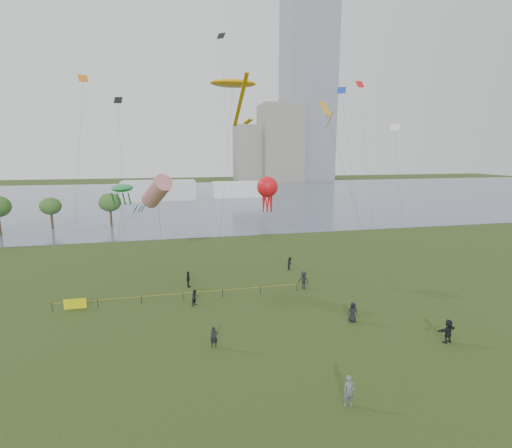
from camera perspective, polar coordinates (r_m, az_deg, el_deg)
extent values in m
plane|color=#203210|center=(28.46, 4.62, -19.96)|extent=(400.00, 400.00, 0.00)
cube|color=slate|center=(124.36, -8.99, 4.11)|extent=(400.00, 120.00, 0.08)
cube|color=slate|center=(208.46, 7.97, 23.46)|extent=(24.00, 24.00, 120.00)
cube|color=gray|center=(192.86, 3.71, 12.27)|extent=(20.00, 20.00, 38.00)
cube|color=gray|center=(195.29, -0.83, 10.81)|extent=(16.00, 18.00, 28.00)
cube|color=silver|center=(118.95, -14.68, 5.03)|extent=(22.00, 8.00, 6.00)
cube|color=white|center=(123.74, -2.45, 5.36)|extent=(18.00, 7.00, 5.00)
cylinder|color=#3A2B1A|center=(80.60, -34.73, -0.29)|extent=(0.44, 0.44, 3.17)
cylinder|color=#3A2B1A|center=(79.28, -21.39, 0.70)|extent=(0.44, 0.44, 3.01)
ellipsoid|color=#3B6327|center=(78.79, -21.56, 3.12)|extent=(4.27, 4.27, 3.61)
cylinder|color=#3A2B1A|center=(81.82, -28.87, 0.30)|extent=(0.44, 0.44, 2.75)
ellipsoid|color=#3B6327|center=(81.38, -29.07, 2.43)|extent=(3.91, 3.91, 3.30)
cylinder|color=black|center=(40.21, -28.87, -11.11)|extent=(0.07, 0.07, 0.85)
cylinder|color=black|center=(39.24, -23.16, -11.14)|extent=(0.07, 0.07, 0.85)
cylinder|color=black|center=(38.66, -17.23, -11.07)|extent=(0.07, 0.07, 0.85)
cylinder|color=black|center=(38.50, -11.18, -10.87)|extent=(0.07, 0.07, 0.85)
cylinder|color=black|center=(38.74, -5.16, -10.55)|extent=(0.07, 0.07, 0.85)
cylinder|color=black|center=(39.40, 0.71, -10.13)|extent=(0.07, 0.07, 0.85)
cylinder|color=black|center=(40.44, 6.32, -9.63)|extent=(0.07, 0.07, 0.85)
cylinder|color=gold|center=(38.38, -11.20, -10.42)|extent=(24.00, 0.03, 0.03)
cube|color=#D4DA0B|center=(39.63, -26.07, -10.97)|extent=(2.00, 0.04, 1.00)
imported|color=slate|center=(24.29, 14.11, -23.65)|extent=(0.72, 0.50, 1.88)
imported|color=black|center=(37.01, -9.35, -11.09)|extent=(0.97, 0.98, 1.60)
imported|color=black|center=(41.02, 7.34, -8.55)|extent=(1.36, 1.40, 1.92)
imported|color=black|center=(41.81, -10.39, -8.36)|extent=(0.70, 1.13, 1.80)
imported|color=black|center=(34.32, 14.66, -12.97)|extent=(0.95, 0.70, 1.79)
imported|color=black|center=(33.49, 27.44, -14.42)|extent=(1.82, 0.86, 1.89)
imported|color=black|center=(29.58, -6.49, -16.91)|extent=(0.62, 0.43, 1.62)
imported|color=black|center=(47.31, 5.26, -6.04)|extent=(0.91, 0.98, 1.61)
cylinder|color=#3F3F42|center=(38.76, -4.97, 5.41)|extent=(3.02, 4.97, 21.76)
ellipsoid|color=orange|center=(41.85, -3.54, 20.78)|extent=(4.87, 3.05, 0.76)
cube|color=orange|center=(37.40, -2.44, 18.25)|extent=(0.36, 6.98, 4.09)
cube|color=orange|center=(33.47, -1.23, 15.50)|extent=(0.95, 0.95, 0.42)
cylinder|color=#3F3F42|center=(41.15, -14.26, -2.51)|extent=(0.68, 1.14, 10.51)
cylinder|color=red|center=(40.85, -15.04, 4.83)|extent=(3.79, 5.21, 3.91)
cylinder|color=blue|center=(39.94, -17.01, 2.28)|extent=(0.60, 1.13, 0.88)
cylinder|color=blue|center=(40.34, -17.36, 2.34)|extent=(0.60, 1.13, 0.88)
cylinder|color=blue|center=(40.24, -18.01, 2.28)|extent=(0.60, 1.13, 0.88)
cylinder|color=blue|center=(39.77, -18.07, 2.18)|extent=(0.60, 1.13, 0.88)
cylinder|color=blue|center=(39.59, -17.45, 2.18)|extent=(0.60, 1.13, 0.88)
cylinder|color=#3F3F42|center=(41.84, -20.43, -2.49)|extent=(0.88, 5.53, 10.74)
ellipsoid|color=#188537|center=(43.64, -19.87, 5.23)|extent=(2.28, 4.10, 0.80)
cylinder|color=#188537|center=(42.28, -21.12, 3.61)|extent=(0.16, 1.79, 1.54)
cylinder|color=#188537|center=(42.20, -20.39, 3.65)|extent=(0.16, 1.79, 1.54)
cylinder|color=#188537|center=(42.13, -19.64, 3.69)|extent=(0.16, 1.79, 1.54)
cylinder|color=#188537|center=(42.06, -18.90, 3.72)|extent=(0.16, 1.79, 1.54)
cylinder|color=#3F3F42|center=(41.16, 1.78, -2.00)|extent=(1.01, 4.30, 10.75)
sphere|color=red|center=(42.48, 1.76, 5.74)|extent=(2.39, 2.39, 2.39)
cylinder|color=red|center=(42.78, 2.40, 3.62)|extent=(0.18, 0.54, 2.60)
cylinder|color=red|center=(43.13, 1.93, 3.68)|extent=(0.49, 0.36, 2.61)
cylinder|color=red|center=(43.01, 1.28, 3.67)|extent=(0.49, 0.36, 2.61)
cylinder|color=red|center=(42.54, 1.09, 3.58)|extent=(0.18, 0.54, 2.60)
cylinder|color=red|center=(42.18, 1.56, 3.52)|extent=(0.49, 0.36, 2.61)
cylinder|color=red|center=(42.30, 2.22, 3.54)|extent=(0.49, 0.36, 2.61)
cylinder|color=#3F3F42|center=(28.22, 16.13, -0.66)|extent=(1.05, 13.18, 18.28)
cube|color=#FBA416|center=(33.59, 10.63, 17.04)|extent=(1.51, 1.51, 1.23)
cylinder|color=#FBA416|center=(32.67, 11.20, 15.44)|extent=(0.08, 1.58, 1.35)
cube|color=black|center=(47.36, -20.44, 17.43)|extent=(1.04, 1.00, 0.76)
cube|color=#1933B2|center=(44.28, 13.04, 19.42)|extent=(0.93, 0.60, 0.76)
cube|color=black|center=(49.23, -5.39, 26.87)|extent=(1.05, 0.96, 0.76)
cube|color=white|center=(43.00, 20.57, 13.74)|extent=(0.97, 0.68, 0.76)
cube|color=orange|center=(44.18, -25.06, 19.64)|extent=(1.01, 0.76, 0.76)
cube|color=red|center=(46.98, 15.69, 20.00)|extent=(1.04, 0.85, 0.76)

